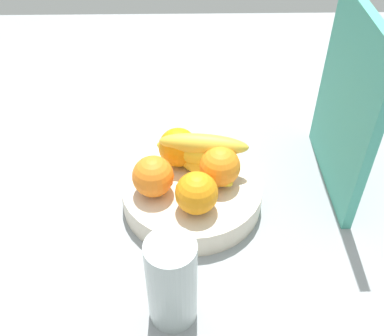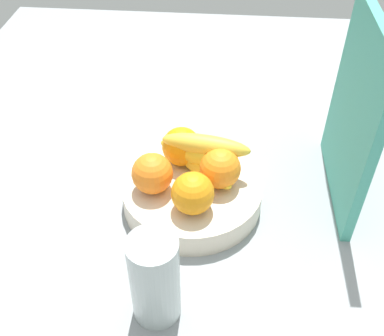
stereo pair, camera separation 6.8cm
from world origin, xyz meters
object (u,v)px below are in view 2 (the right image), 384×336
orange_back_left (152,174)px  cutting_board (354,116)px  fruit_bowl (192,193)px  orange_front_right (220,168)px  thermos_tumbler (155,279)px  orange_center (182,146)px  banana_bunch (202,155)px  orange_front_left (193,193)px

orange_back_left → cutting_board: (-8.58, 35.69, 9.08)cm
fruit_bowl → orange_front_right: size_ratio=3.51×
thermos_tumbler → orange_center: bearing=178.5°
orange_front_right → banana_bunch: bearing=-130.2°
orange_front_left → thermos_tumbler: bearing=-13.0°
orange_front_left → thermos_tumbler: thermos_tumbler is taller
orange_front_left → orange_center: 13.10cm
orange_front_left → banana_bunch: 10.09cm
orange_center → thermos_tumbler: bearing=-1.5°
orange_front_right → orange_back_left: size_ratio=1.00×
orange_center → orange_back_left: (8.37, -4.53, 0.00)cm
orange_front_left → cutting_board: (-12.90, 27.86, 9.08)cm
fruit_bowl → thermos_tumbler: thermos_tumbler is taller
orange_front_left → cutting_board: cutting_board is taller
orange_front_left → orange_back_left: size_ratio=1.00×
orange_front_left → banana_bunch: (-10.05, 0.83, 0.35)cm
orange_front_right → orange_center: (-5.76, -7.83, 0.00)cm
orange_front_right → fruit_bowl: bearing=-84.5°
orange_back_left → thermos_tumbler: thermos_tumbler is taller
orange_center → orange_back_left: same height
fruit_bowl → orange_back_left: bearing=-73.6°
fruit_bowl → thermos_tumbler: 25.11cm
orange_front_left → thermos_tumbler: 18.26cm
orange_front_left → thermos_tumbler: size_ratio=0.46×
fruit_bowl → thermos_tumbler: (24.19, -3.43, 5.78)cm
orange_front_right → banana_bunch: banana_bunch is taller
orange_back_left → banana_bunch: (-5.73, 8.66, 0.35)cm
orange_front_right → orange_center: same height
cutting_board → orange_back_left: bearing=-77.0°
orange_front_left → orange_front_right: bearing=146.8°
fruit_bowl → cutting_board: (-6.49, 28.55, 15.46)cm
fruit_bowl → orange_front_left: size_ratio=3.51×
fruit_bowl → orange_front_right: 8.26cm
banana_bunch → thermos_tumbler: bearing=-10.1°
cutting_board → thermos_tumbler: cutting_board is taller
orange_center → cutting_board: (-0.22, 31.16, 9.08)cm
orange_front_left → orange_back_left: bearing=-118.8°
fruit_bowl → orange_front_left: orange_front_left is taller
fruit_bowl → orange_back_left: orange_back_left is taller
orange_front_right → thermos_tumbler: bearing=-19.3°
orange_center → banana_bunch: banana_bunch is taller
orange_back_left → thermos_tumbler: 22.41cm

